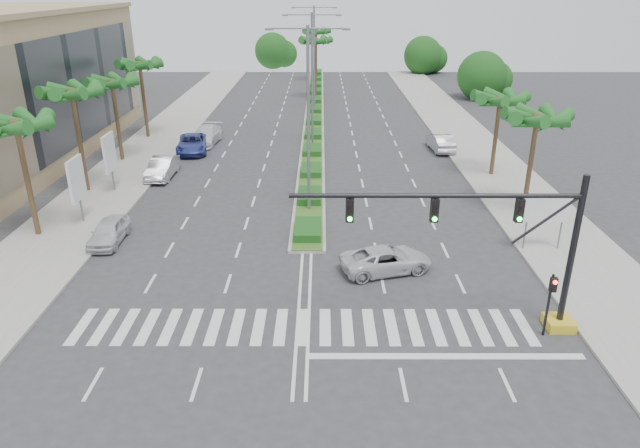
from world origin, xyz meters
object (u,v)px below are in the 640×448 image
(car_parked_b, at_px, (162,168))
(car_parked_d, at_px, (206,135))
(car_parked_a, at_px, (109,232))
(car_crossing, at_px, (386,260))
(car_right, at_px, (440,142))
(car_parked_c, at_px, (192,144))

(car_parked_b, height_order, car_parked_d, car_parked_d)
(car_parked_a, distance_m, car_crossing, 16.51)
(car_right, bearing_deg, car_crossing, 68.22)
(car_parked_b, bearing_deg, car_right, 19.83)
(car_crossing, distance_m, car_right, 25.10)
(car_parked_c, height_order, car_crossing, car_parked_c)
(car_parked_c, xyz_separation_m, car_parked_d, (0.70, 2.95, 0.02))
(car_parked_d, distance_m, car_right, 22.18)
(car_parked_b, height_order, car_parked_c, car_parked_b)
(car_parked_c, distance_m, car_parked_d, 3.03)
(car_right, bearing_deg, car_parked_d, -10.65)
(car_parked_d, height_order, car_crossing, car_parked_d)
(car_parked_b, xyz_separation_m, car_crossing, (16.10, -16.02, -0.12))
(car_parked_b, relative_size, car_crossing, 0.99)
(car_parked_b, distance_m, car_right, 24.90)
(car_parked_a, xyz_separation_m, car_parked_b, (0.00, 12.39, 0.09))
(car_crossing, relative_size, car_right, 1.02)
(car_parked_b, xyz_separation_m, car_parked_d, (1.55, 10.35, 0.01))
(car_parked_c, xyz_separation_m, car_crossing, (15.25, -23.42, -0.10))
(car_right, bearing_deg, car_parked_c, -3.05)
(car_parked_b, distance_m, car_parked_d, 10.47)
(car_parked_a, height_order, car_parked_d, car_parked_d)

